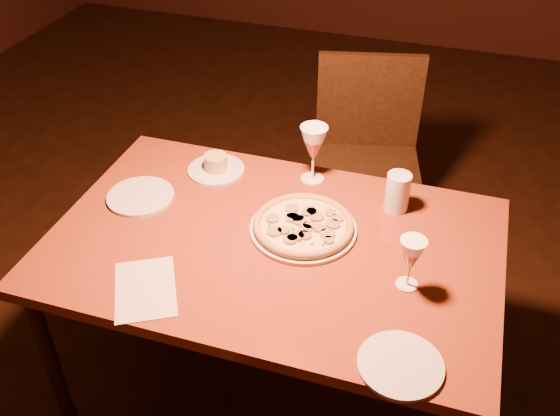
% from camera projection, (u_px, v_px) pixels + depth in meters
% --- Properties ---
extents(dining_table, '(1.34, 0.87, 0.71)m').
position_uv_depth(dining_table, '(273.00, 257.00, 1.90)').
color(dining_table, maroon).
rests_on(dining_table, floor).
extents(chair_far, '(0.53, 0.53, 0.90)m').
position_uv_depth(chair_far, '(366.00, 155.00, 2.61)').
color(chair_far, black).
rests_on(chair_far, floor).
extents(pizza_plate, '(0.33, 0.33, 0.04)m').
position_uv_depth(pizza_plate, '(303.00, 226.00, 1.88)').
color(pizza_plate, silver).
rests_on(pizza_plate, dining_table).
extents(ramekin_saucer, '(0.20, 0.20, 0.06)m').
position_uv_depth(ramekin_saucer, '(216.00, 166.00, 2.14)').
color(ramekin_saucer, silver).
rests_on(ramekin_saucer, dining_table).
extents(wine_glass_far, '(0.09, 0.09, 0.20)m').
position_uv_depth(wine_glass_far, '(313.00, 154.00, 2.05)').
color(wine_glass_far, '#A85146').
rests_on(wine_glass_far, dining_table).
extents(wine_glass_right, '(0.07, 0.07, 0.16)m').
position_uv_depth(wine_glass_right, '(410.00, 263.00, 1.66)').
color(wine_glass_right, '#A85146').
rests_on(wine_glass_right, dining_table).
extents(water_tumbler, '(0.08, 0.08, 0.13)m').
position_uv_depth(water_tumbler, '(398.00, 192.00, 1.95)').
color(water_tumbler, silver).
rests_on(water_tumbler, dining_table).
extents(side_plate_left, '(0.22, 0.22, 0.01)m').
position_uv_depth(side_plate_left, '(140.00, 196.00, 2.03)').
color(side_plate_left, silver).
rests_on(side_plate_left, dining_table).
extents(side_plate_near, '(0.21, 0.21, 0.01)m').
position_uv_depth(side_plate_near, '(400.00, 365.00, 1.49)').
color(side_plate_near, silver).
rests_on(side_plate_near, dining_table).
extents(menu_card, '(0.26, 0.29, 0.00)m').
position_uv_depth(menu_card, '(145.00, 289.00, 1.69)').
color(menu_card, beige).
rests_on(menu_card, dining_table).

